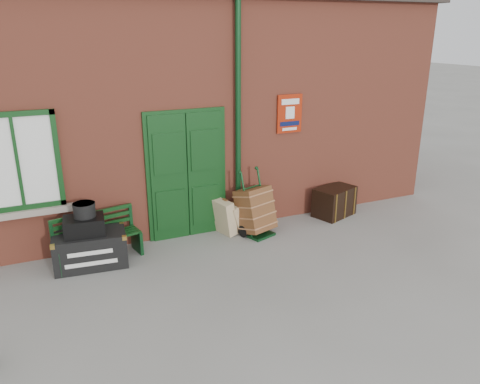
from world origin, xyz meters
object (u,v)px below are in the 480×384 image
dark_trunk (334,201)px  bench (97,236)px  porter_trolley (255,210)px  houdini_trunk (90,249)px

dark_trunk → bench: bearing=161.6°
bench → porter_trolley: (2.74, -0.09, 0.04)m
bench → dark_trunk: (4.56, 0.09, -0.12)m
porter_trolley → dark_trunk: 1.84m
bench → dark_trunk: 4.56m
houdini_trunk → dark_trunk: 4.69m
dark_trunk → porter_trolley: bearing=166.1°
houdini_trunk → porter_trolley: porter_trolley is taller
porter_trolley → dark_trunk: (1.82, 0.18, -0.16)m
porter_trolley → dark_trunk: size_ratio=1.46×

